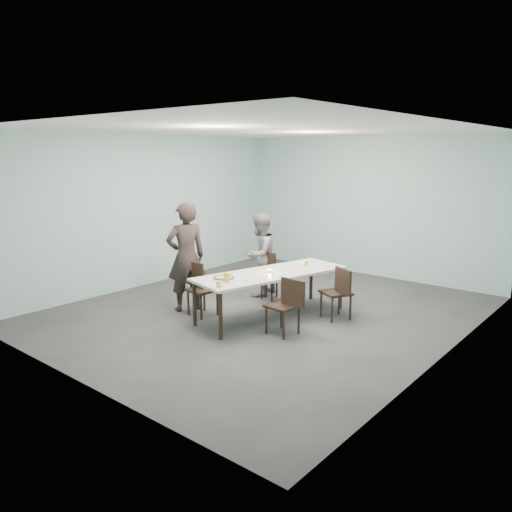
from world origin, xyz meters
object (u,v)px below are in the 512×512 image
Objects in this scene: chair_far_right at (339,290)px; amber_tumbler at (306,263)px; chair_near_right at (287,302)px; chair_near_left at (199,285)px; chair_far_left at (272,273)px; diner_far at (260,255)px; diner_near at (186,257)px; water_tumbler at (219,284)px; pizza at (224,278)px; tealight at (270,271)px; side_plate at (249,280)px; table at (272,276)px; beer_glass at (226,278)px.

chair_far_right reaches higher than amber_tumbler.
amber_tumbler is at bearing -62.98° from chair_near_right.
chair_near_left is 2.28m from chair_far_right.
diner_far reaches higher than chair_far_left.
diner_near reaches higher than water_tumbler.
tealight reaches higher than pizza.
tealight is at bearing -101.94° from amber_tumbler.
diner_far reaches higher than pizza.
side_plate is at bearing 81.03° from chair_far_right.
chair_far_left is 1.06m from tealight.
chair_far_right reaches higher than table.
beer_glass is 1.67× the size of water_tumbler.
pizza reaches higher than side_plate.
table is at bearing 83.36° from beer_glass.
diner_near is (-2.04, -0.09, 0.42)m from chair_near_right.
amber_tumbler is at bearing 15.34° from chair_far_left.
diner_far is 1.81m from side_plate.
chair_near_right is at bearing 9.30° from chair_near_left.
chair_near_right is 5.80× the size of beer_glass.
chair_near_right is 15.54× the size of tealight.
chair_near_left and chair_far_left have the same top height.
chair_far_left is 0.45m from diner_far.
table is at bearing 58.94° from chair_far_right.
chair_near_left reaches higher than amber_tumbler.
table is at bearing 94.25° from side_plate.
water_tumbler is at bearing -90.34° from table.
water_tumbler is at bearing -89.86° from tealight.
pizza is (-1.21, -1.37, 0.27)m from chair_far_right.
chair_far_right is at bearing 9.47° from chair_far_left.
chair_far_left is 1.59m from side_plate.
diner_far reaches higher than side_plate.
chair_far_left is 1.65m from diner_near.
table is 3.15× the size of chair_near_left.
table is 1.22m from water_tumbler.
tealight is at bearing 60.19° from chair_far_right.
pizza is at bearing 143.03° from beer_glass.
chair_near_right is 0.90m from tealight.
chair_far_right reaches higher than tealight.
diner_near reaches higher than chair_near_right.
chair_far_left is (-0.61, 0.80, -0.19)m from table.
table is 48.91× the size of tealight.
beer_glass reaches higher than amber_tumbler.
chair_near_right is (1.70, 0.12, 0.00)m from chair_near_left.
side_plate is (1.01, -1.50, -0.02)m from diner_far.
diner_far is 8.60× the size of side_plate.
tealight is at bearing 37.74° from diner_far.
pizza reaches higher than table.
chair_near_left is 1.00× the size of chair_far_left.
chair_near_right is 0.70m from side_plate.
table is 1.03m from chair_far_left.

